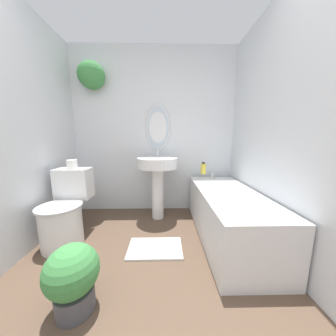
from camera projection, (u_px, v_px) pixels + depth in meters
wall_back at (148, 126)px, 2.51m from camera, size 2.48×0.36×2.40m
wall_left at (0, 127)px, 1.39m from camera, size 0.06×2.34×2.40m
wall_right at (288, 127)px, 1.44m from camera, size 0.06×2.34×2.40m
toilet at (66, 212)px, 1.79m from camera, size 0.42×0.63×0.77m
pedestal_sink at (157, 173)px, 2.30m from camera, size 0.54×0.54×0.95m
bathtub at (227, 213)px, 1.89m from camera, size 0.61×1.50×0.61m
shampoo_bottle at (203, 169)px, 2.39m from camera, size 0.08×0.08×0.17m
potted_plant at (73, 276)px, 1.06m from camera, size 0.33×0.33×0.45m
bath_mat at (155, 248)px, 1.70m from camera, size 0.54×0.34×0.02m
toilet_paper_roll at (72, 164)px, 1.93m from camera, size 0.11×0.11×0.10m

